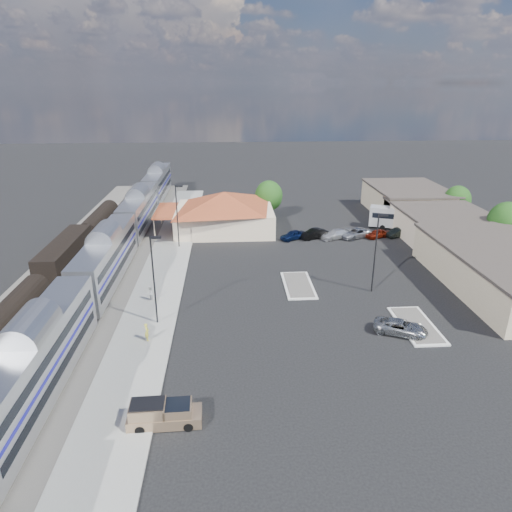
{
  "coord_description": "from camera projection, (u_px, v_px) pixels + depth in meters",
  "views": [
    {
      "loc": [
        -3.85,
        -45.64,
        21.93
      ],
      "look_at": [
        -0.74,
        4.61,
        2.8
      ],
      "focal_mm": 32.0,
      "sensor_mm": 36.0,
      "label": 1
    }
  ],
  "objects": [
    {
      "name": "traffic_island_south",
      "position": [
        298.0,
        285.0,
        52.66
      ],
      "size": [
        3.3,
        7.5,
        0.21
      ],
      "color": "silver",
      "rests_on": "ground"
    },
    {
      "name": "parked_car_f",
      "position": [
        397.0,
        233.0,
        69.24
      ],
      "size": [
        4.19,
        3.0,
        1.31
      ],
      "primitive_type": "imported",
      "rotation": [
        0.0,
        0.0,
        -1.12
      ],
      "color": "black",
      "rests_on": "ground"
    },
    {
      "name": "lamp_lot",
      "position": [
        377.0,
        247.0,
        49.4
      ],
      "size": [
        1.08,
        0.25,
        9.0
      ],
      "color": "black",
      "rests_on": "ground"
    },
    {
      "name": "passenger_train",
      "position": [
        107.0,
        260.0,
        52.55
      ],
      "size": [
        3.0,
        104.0,
        5.55
      ],
      "color": "silver",
      "rests_on": "ground"
    },
    {
      "name": "tree_east_c",
      "position": [
        457.0,
        200.0,
        75.48
      ],
      "size": [
        4.41,
        4.41,
        6.21
      ],
      "color": "#382314",
      "rests_on": "ground"
    },
    {
      "name": "parked_car_a",
      "position": [
        293.0,
        235.0,
        68.02
      ],
      "size": [
        4.34,
        3.34,
        1.38
      ],
      "primitive_type": "imported",
      "rotation": [
        0.0,
        0.0,
        -1.08
      ],
      "color": "#0C193F",
      "rests_on": "ground"
    },
    {
      "name": "suv",
      "position": [
        400.0,
        327.0,
        42.38
      ],
      "size": [
        5.37,
        4.07,
        1.36
      ],
      "primitive_type": "imported",
      "rotation": [
        0.0,
        0.0,
        1.14
      ],
      "color": "#979B9F",
      "rests_on": "ground"
    },
    {
      "name": "railbed",
      "position": [
        92.0,
        270.0,
        56.83
      ],
      "size": [
        16.0,
        100.0,
        0.12
      ],
      "primitive_type": "cube",
      "color": "#4C4944",
      "rests_on": "ground"
    },
    {
      "name": "lamp_plat_s",
      "position": [
        154.0,
        273.0,
        42.47
      ],
      "size": [
        1.08,
        0.25,
        9.0
      ],
      "color": "black",
      "rests_on": "ground"
    },
    {
      "name": "buildings_east",
      "position": [
        453.0,
        231.0,
        64.73
      ],
      "size": [
        14.4,
        51.4,
        4.8
      ],
      "color": "#C6B28C",
      "rests_on": "ground"
    },
    {
      "name": "lamp_plat_n",
      "position": [
        178.0,
        211.0,
        63.0
      ],
      "size": [
        1.08,
        0.25,
        9.0
      ],
      "color": "black",
      "rests_on": "ground"
    },
    {
      "name": "person_b",
      "position": [
        150.0,
        293.0,
        48.48
      ],
      "size": [
        0.64,
        0.8,
        1.6
      ],
      "primitive_type": "imported",
      "rotation": [
        0.0,
        0.0,
        -1.61
      ],
      "color": "silver",
      "rests_on": "platform"
    },
    {
      "name": "parked_car_e",
      "position": [
        377.0,
        234.0,
        68.78
      ],
      "size": [
        4.09,
        2.94,
        1.29
      ],
      "primitive_type": "imported",
      "rotation": [
        0.0,
        0.0,
        -1.15
      ],
      "color": "maroon",
      "rests_on": "ground"
    },
    {
      "name": "traffic_island_north",
      "position": [
        417.0,
        325.0,
        43.9
      ],
      "size": [
        3.3,
        7.5,
        0.21
      ],
      "color": "silver",
      "rests_on": "ground"
    },
    {
      "name": "parked_car_d",
      "position": [
        356.0,
        233.0,
        68.85
      ],
      "size": [
        5.68,
        4.38,
        1.43
      ],
      "primitive_type": "imported",
      "rotation": [
        0.0,
        0.0,
        -1.12
      ],
      "color": "#92949A",
      "rests_on": "ground"
    },
    {
      "name": "tree_depot",
      "position": [
        269.0,
        196.0,
        77.33
      ],
      "size": [
        4.71,
        4.71,
        6.63
      ],
      "color": "#382314",
      "rests_on": "ground"
    },
    {
      "name": "parked_car_c",
      "position": [
        335.0,
        234.0,
        68.39
      ],
      "size": [
        5.09,
        3.68,
        1.37
      ],
      "primitive_type": "imported",
      "rotation": [
        0.0,
        0.0,
        -1.15
      ],
      "color": "silver",
      "rests_on": "ground"
    },
    {
      "name": "coach_bus",
      "position": [
        405.0,
        218.0,
        72.09
      ],
      "size": [
        10.99,
        6.09,
        3.49
      ],
      "rotation": [
        0.0,
        0.0,
        1.21
      ],
      "color": "silver",
      "rests_on": "ground"
    },
    {
      "name": "platform",
      "position": [
        163.0,
        275.0,
        55.47
      ],
      "size": [
        5.5,
        92.0,
        0.18
      ],
      "primitive_type": "cube",
      "color": "gray",
      "rests_on": "ground"
    },
    {
      "name": "parked_car_b",
      "position": [
        314.0,
        234.0,
        68.47
      ],
      "size": [
        4.65,
        3.13,
        1.45
      ],
      "primitive_type": "imported",
      "rotation": [
        0.0,
        0.0,
        -1.17
      ],
      "color": "black",
      "rests_on": "ground"
    },
    {
      "name": "tree_east_b",
      "position": [
        506.0,
        222.0,
        62.25
      ],
      "size": [
        4.94,
        4.94,
        6.96
      ],
      "color": "#382314",
      "rests_on": "ground"
    },
    {
      "name": "freight_cars",
      "position": [
        66.0,
        257.0,
        56.03
      ],
      "size": [
        2.8,
        46.0,
        4.0
      ],
      "color": "black",
      "rests_on": "ground"
    },
    {
      "name": "pickup_truck",
      "position": [
        165.0,
        414.0,
        31.05
      ],
      "size": [
        5.07,
        2.03,
        1.73
      ],
      "rotation": [
        0.0,
        0.0,
        1.61
      ],
      "color": "tan",
      "rests_on": "ground"
    },
    {
      "name": "ground",
      "position": [
        265.0,
        294.0,
        50.59
      ],
      "size": [
        280.0,
        280.0,
        0.0
      ],
      "primitive_type": "plane",
      "color": "black",
      "rests_on": "ground"
    },
    {
      "name": "person_a",
      "position": [
        147.0,
        332.0,
        40.92
      ],
      "size": [
        0.56,
        0.71,
        1.69
      ],
      "primitive_type": "imported",
      "rotation": [
        0.0,
        0.0,
        1.86
      ],
      "color": "#D7CF43",
      "rests_on": "platform"
    },
    {
      "name": "station_depot",
      "position": [
        224.0,
        211.0,
        71.61
      ],
      "size": [
        18.35,
        12.24,
        6.2
      ],
      "color": "beige",
      "rests_on": "ground"
    }
  ]
}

